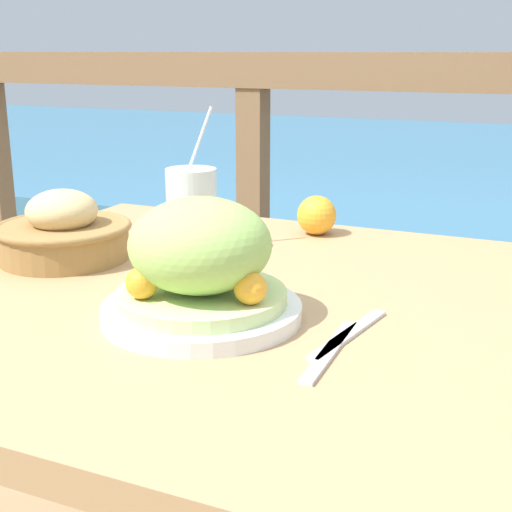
{
  "coord_description": "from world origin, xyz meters",
  "views": [
    {
      "loc": [
        0.33,
        -0.85,
        1.07
      ],
      "look_at": [
        -0.05,
        -0.01,
        0.8
      ],
      "focal_mm": 50.0,
      "sensor_mm": 36.0,
      "label": 1
    }
  ],
  "objects": [
    {
      "name": "patio_table",
      "position": [
        0.0,
        0.0,
        0.65
      ],
      "size": [
        1.15,
        0.9,
        0.74
      ],
      "color": "tan",
      "rests_on": "ground_plane"
    },
    {
      "name": "railing_fence",
      "position": [
        0.0,
        0.89,
        0.76
      ],
      "size": [
        2.8,
        0.08,
        1.07
      ],
      "color": "brown",
      "rests_on": "ground_plane"
    },
    {
      "name": "sea_backdrop",
      "position": [
        0.0,
        3.39,
        0.24
      ],
      "size": [
        12.0,
        4.0,
        0.49
      ],
      "color": "teal",
      "rests_on": "ground_plane"
    },
    {
      "name": "salad_plate",
      "position": [
        -0.08,
        -0.11,
        0.81
      ],
      "size": [
        0.26,
        0.26,
        0.16
      ],
      "color": "white",
      "rests_on": "patio_table"
    },
    {
      "name": "drink_glass",
      "position": [
        -0.24,
        0.17,
        0.81
      ],
      "size": [
        0.09,
        0.09,
        0.24
      ],
      "color": "silver",
      "rests_on": "patio_table"
    },
    {
      "name": "bread_basket",
      "position": [
        -0.41,
        0.04,
        0.79
      ],
      "size": [
        0.22,
        0.22,
        0.11
      ],
      "color": "olive",
      "rests_on": "patio_table"
    },
    {
      "name": "fork",
      "position": [
        0.11,
        -0.09,
        0.74
      ],
      "size": [
        0.05,
        0.18,
        0.0
      ],
      "color": "silver",
      "rests_on": "patio_table"
    },
    {
      "name": "knife",
      "position": [
        0.11,
        -0.14,
        0.74
      ],
      "size": [
        0.02,
        0.18,
        0.0
      ],
      "color": "silver",
      "rests_on": "patio_table"
    },
    {
      "name": "orange_near_basket",
      "position": [
        -0.09,
        0.36,
        0.78
      ],
      "size": [
        0.07,
        0.07,
        0.07
      ],
      "color": "#F9A328",
      "rests_on": "patio_table"
    }
  ]
}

